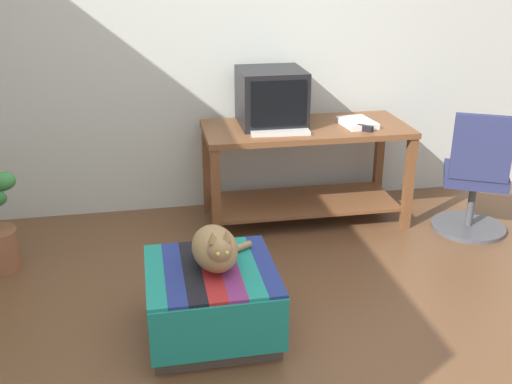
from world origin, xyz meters
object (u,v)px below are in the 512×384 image
(cat, at_px, (216,248))
(office_chair, at_px, (475,182))
(tv_monitor, at_px, (271,98))
(stapler, at_px, (365,128))
(desk, at_px, (305,156))
(book, at_px, (357,123))
(ottoman_with_blanket, at_px, (212,301))
(keyboard, at_px, (280,132))

(cat, height_order, office_chair, office_chair)
(tv_monitor, height_order, office_chair, tv_monitor)
(cat, relative_size, stapler, 3.54)
(stapler, bearing_deg, cat, 178.73)
(desk, xyz_separation_m, cat, (-0.82, -1.30, -0.00))
(tv_monitor, xyz_separation_m, book, (0.59, -0.15, -0.17))
(cat, xyz_separation_m, stapler, (1.18, 1.10, 0.25))
(book, bearing_deg, office_chair, -33.83)
(book, height_order, cat, book)
(ottoman_with_blanket, xyz_separation_m, office_chair, (1.95, 0.86, 0.19))
(desk, relative_size, book, 5.01)
(desk, xyz_separation_m, office_chair, (1.10, -0.45, -0.10))
(cat, relative_size, office_chair, 0.44)
(cat, height_order, stapler, stapler)
(keyboard, height_order, book, book)
(cat, bearing_deg, stapler, 38.64)
(desk, bearing_deg, office_chair, -21.83)
(ottoman_with_blanket, bearing_deg, cat, 17.23)
(desk, xyz_separation_m, keyboard, (-0.22, -0.14, 0.24))
(ottoman_with_blanket, xyz_separation_m, cat, (0.03, 0.01, 0.30))
(cat, distance_m, office_chair, 2.10)
(tv_monitor, relative_size, cat, 1.22)
(tv_monitor, distance_m, stapler, 0.69)
(keyboard, distance_m, book, 0.59)
(keyboard, relative_size, book, 1.38)
(tv_monitor, xyz_separation_m, cat, (-0.59, -1.40, -0.42))
(ottoman_with_blanket, bearing_deg, keyboard, 61.84)
(stapler, bearing_deg, office_chair, -63.45)
(keyboard, bearing_deg, tv_monitor, 96.84)
(tv_monitor, xyz_separation_m, ottoman_with_blanket, (-0.61, -1.41, -0.72))
(ottoman_with_blanket, bearing_deg, tv_monitor, 66.40)
(ottoman_with_blanket, bearing_deg, desk, 57.09)
(tv_monitor, relative_size, stapler, 4.31)
(ottoman_with_blanket, relative_size, stapler, 5.97)
(book, bearing_deg, cat, -138.69)
(tv_monitor, relative_size, keyboard, 1.19)
(book, distance_m, stapler, 0.15)
(book, distance_m, ottoman_with_blanket, 1.83)
(book, height_order, office_chair, office_chair)
(keyboard, bearing_deg, cat, -112.73)
(book, xyz_separation_m, stapler, (0.00, -0.15, 0.00))
(desk, relative_size, cat, 3.74)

